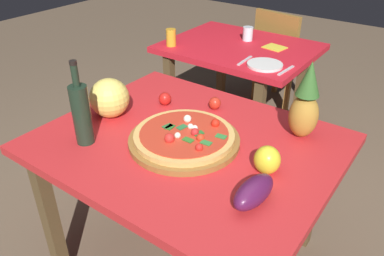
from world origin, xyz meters
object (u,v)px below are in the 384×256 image
at_px(wine_bottle, 81,113).
at_px(dinner_plate, 265,65).
at_px(display_table, 188,156).
at_px(napkin_folded, 275,47).
at_px(fork_utensil, 245,61).
at_px(pineapple_left, 305,104).
at_px(bell_pepper, 267,160).
at_px(pizza_board, 185,141).
at_px(drinking_glass_juice, 171,37).
at_px(dining_chair, 280,54).
at_px(melon, 110,98).
at_px(eggplant, 254,192).
at_px(tomato_beside_pepper, 215,103).
at_px(pizza, 185,135).
at_px(tomato_by_bottle, 165,99).
at_px(background_table, 239,59).
at_px(drinking_glass_water, 248,34).
at_px(knife_utensil, 286,70).

relative_size(wine_bottle, dinner_plate, 1.65).
bearing_deg(display_table, dinner_plate, 96.85).
xyz_separation_m(dinner_plate, napkin_folded, (-0.10, 0.34, -0.01)).
bearing_deg(display_table, fork_utensil, 104.90).
relative_size(display_table, pineapple_left, 3.56).
xyz_separation_m(bell_pepper, dinner_plate, (-0.48, 0.96, -0.04)).
distance_m(pizza_board, drinking_glass_juice, 1.26).
distance_m(dining_chair, melon, 1.91).
distance_m(eggplant, tomato_beside_pepper, 0.68).
distance_m(pizza, tomato_by_bottle, 0.37).
xyz_separation_m(background_table, pizza, (0.44, -1.23, 0.14)).
relative_size(wine_bottle, fork_utensil, 2.02).
distance_m(drinking_glass_juice, drinking_glass_water, 0.56).
bearing_deg(pizza_board, drinking_glass_juice, 131.12).
bearing_deg(bell_pepper, tomato_by_bottle, 162.97).
distance_m(melon, fork_utensil, 1.01).
height_order(display_table, fork_utensil, fork_utensil).
height_order(display_table, pizza, pizza).
distance_m(pineapple_left, bell_pepper, 0.33).
distance_m(pizza_board, dinner_plate, 0.99).
distance_m(wine_bottle, drinking_glass_water, 1.61).
relative_size(pizza, eggplant, 2.12).
distance_m(display_table, dinner_plate, 0.97).
height_order(bell_pepper, eggplant, bell_pepper).
bearing_deg(display_table, napkin_folded, 99.19).
height_order(pizza, drinking_glass_juice, drinking_glass_juice).
bearing_deg(tomato_beside_pepper, dining_chair, 101.78).
bearing_deg(melon, pizza_board, 1.49).
distance_m(bell_pepper, tomato_beside_pepper, 0.53).
relative_size(display_table, pizza_board, 2.61).
xyz_separation_m(background_table, wine_bottle, (0.09, -1.47, 0.24)).
bearing_deg(pizza_board, drinking_glass_water, 108.24).
xyz_separation_m(dining_chair, drinking_glass_water, (-0.06, -0.50, 0.29)).
height_order(tomato_by_bottle, fork_utensil, tomato_by_bottle).
relative_size(tomato_beside_pepper, fork_utensil, 0.34).
distance_m(background_table, fork_utensil, 0.32).
height_order(eggplant, fork_utensil, eggplant).
relative_size(pizza, knife_utensil, 2.35).
bearing_deg(dining_chair, bell_pepper, 121.15).
xyz_separation_m(display_table, drinking_glass_juice, (-0.82, 0.92, 0.14)).
bearing_deg(fork_utensil, background_table, 123.70).
xyz_separation_m(dining_chair, bell_pepper, (0.75, -1.84, 0.29)).
height_order(bell_pepper, napkin_folded, bell_pepper).
xyz_separation_m(dining_chair, tomato_beside_pepper, (0.32, -1.53, 0.27)).
relative_size(pineapple_left, drinking_glass_juice, 2.91).
bearing_deg(pizza_board, dinner_plate, 96.94).
distance_m(pineapple_left, napkin_folded, 1.16).
xyz_separation_m(tomato_by_bottle, napkin_folded, (0.08, 1.10, -0.03)).
bearing_deg(dinner_plate, drinking_glass_water, 130.99).
bearing_deg(melon, tomato_by_bottle, 60.41).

